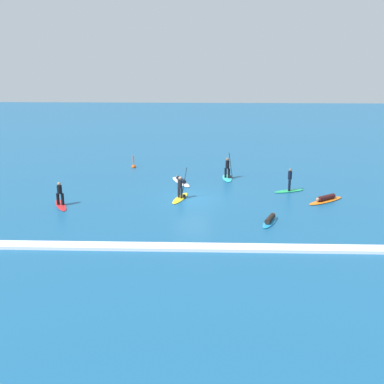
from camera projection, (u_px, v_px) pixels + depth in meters
ground_plane at (192, 199)px, 35.28m from camera, size 120.00×120.00×0.00m
surfer_on_white_board at (181, 181)px, 39.34m from camera, size 2.02×3.28×0.41m
surfer_on_teal_board at (227, 173)px, 40.39m from camera, size 0.90×2.45×2.24m
surfer_on_orange_board at (326, 199)px, 34.62m from camera, size 3.06×2.50×0.46m
surfer_on_green_board at (289, 186)px, 36.89m from camera, size 2.54×1.50×1.77m
surfer_on_red_board at (60, 199)px, 33.64m from camera, size 1.75×2.81×1.68m
surfer_on_blue_board at (270, 220)px, 30.54m from camera, size 1.53×2.55×0.44m
surfer_on_yellow_board at (180, 193)px, 35.13m from camera, size 1.38×2.87×2.35m
marker_buoy at (134, 166)px, 44.02m from camera, size 0.38×0.38×1.21m
wave_crest at (187, 247)px, 26.63m from camera, size 25.40×0.90×0.18m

